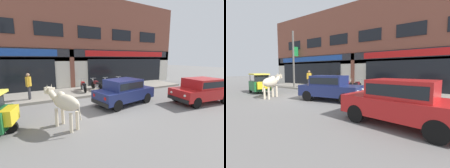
% 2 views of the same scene
% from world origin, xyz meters
% --- Properties ---
extents(ground_plane, '(90.00, 90.00, 0.00)m').
position_xyz_m(ground_plane, '(0.00, 0.00, 0.00)').
color(ground_plane, slate).
extents(sidewalk, '(19.00, 3.29, 0.16)m').
position_xyz_m(sidewalk, '(0.00, 3.85, 0.08)').
color(sidewalk, gray).
rests_on(sidewalk, ground).
extents(shop_building, '(23.00, 1.40, 8.00)m').
position_xyz_m(shop_building, '(-0.00, 5.75, 3.78)').
color(shop_building, brown).
rests_on(shop_building, ground).
extents(cow, '(1.18, 1.99, 1.61)m').
position_xyz_m(cow, '(-2.11, -1.55, 1.01)').
color(cow, beige).
rests_on(cow, ground).
extents(car_0, '(3.75, 2.03, 1.46)m').
position_xyz_m(car_0, '(5.77, -2.08, 0.81)').
color(car_0, black).
rests_on(car_0, ground).
extents(car_1, '(3.79, 2.19, 1.46)m').
position_xyz_m(car_1, '(1.53, -0.11, 0.81)').
color(car_1, black).
rests_on(car_1, ground).
extents(motorcycle_0, '(0.54, 1.81, 0.88)m').
position_xyz_m(motorcycle_0, '(0.33, 3.67, 0.55)').
color(motorcycle_0, black).
rests_on(motorcycle_0, sidewalk).
extents(motorcycle_1, '(0.52, 1.81, 0.88)m').
position_xyz_m(motorcycle_1, '(1.40, 3.60, 0.55)').
color(motorcycle_1, black).
rests_on(motorcycle_1, sidewalk).
extents(motorcycle_2, '(0.52, 1.81, 0.88)m').
position_xyz_m(motorcycle_2, '(2.50, 3.56, 0.55)').
color(motorcycle_2, black).
rests_on(motorcycle_2, sidewalk).
extents(motorcycle_3, '(0.58, 1.81, 0.88)m').
position_xyz_m(motorcycle_3, '(3.65, 3.53, 0.55)').
color(motorcycle_3, black).
rests_on(motorcycle_3, sidewalk).
extents(pedestrian, '(0.32, 0.49, 1.60)m').
position_xyz_m(pedestrian, '(-3.29, 3.02, 1.14)').
color(pedestrian, '#2D2D33').
rests_on(pedestrian, sidewalk).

